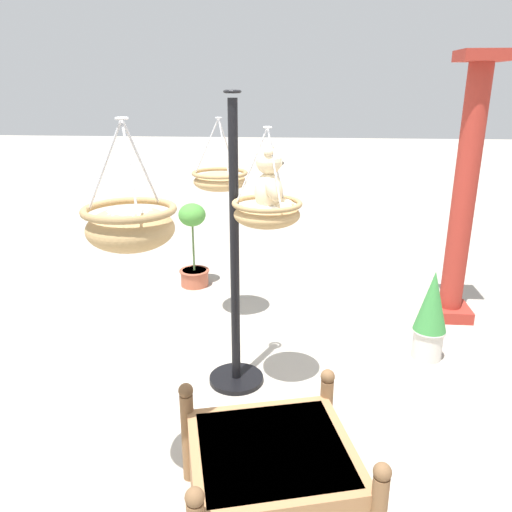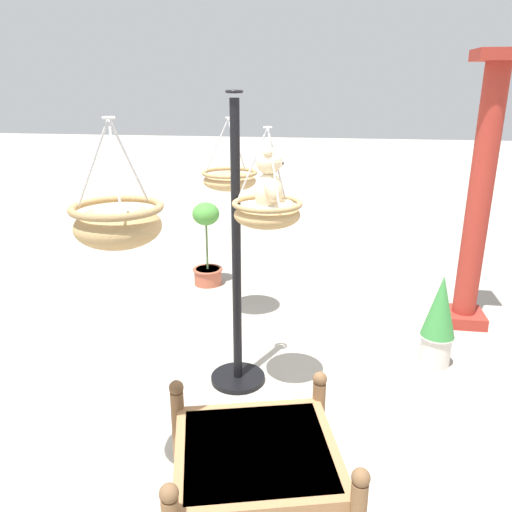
{
  "view_description": "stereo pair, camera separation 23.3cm",
  "coord_description": "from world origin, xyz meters",
  "px_view_note": "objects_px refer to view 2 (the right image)",
  "views": [
    {
      "loc": [
        3.42,
        0.34,
        2.31
      ],
      "look_at": [
        -0.01,
        0.05,
        1.14
      ],
      "focal_mm": 35.78,
      "sensor_mm": 36.0,
      "label": 1
    },
    {
      "loc": [
        3.39,
        0.57,
        2.31
      ],
      "look_at": [
        -0.01,
        0.05,
        1.14
      ],
      "focal_mm": 35.78,
      "sensor_mm": 36.0,
      "label": 2
    }
  ],
  "objects_px": {
    "hanging_basket_left_high": "(230,179)",
    "hanging_basket_right_low": "(118,223)",
    "hanging_basket_with_teddy": "(267,212)",
    "wooden_planter_box": "(257,482)",
    "potted_plant_tall_leafy": "(207,245)",
    "display_pole_central": "(237,303)",
    "potted_plant_flowering_red": "(439,320)",
    "teddy_bear": "(271,184)",
    "greenhouse_pillar_left": "(479,202)"
  },
  "relations": [
    {
      "from": "teddy_bear",
      "to": "potted_plant_flowering_red",
      "type": "relative_size",
      "value": 0.56
    },
    {
      "from": "wooden_planter_box",
      "to": "hanging_basket_right_low",
      "type": "bearing_deg",
      "value": -97.39
    },
    {
      "from": "display_pole_central",
      "to": "wooden_planter_box",
      "type": "bearing_deg",
      "value": 14.71
    },
    {
      "from": "hanging_basket_right_low",
      "to": "wooden_planter_box",
      "type": "distance_m",
      "value": 1.56
    },
    {
      "from": "teddy_bear",
      "to": "wooden_planter_box",
      "type": "distance_m",
      "value": 1.86
    },
    {
      "from": "greenhouse_pillar_left",
      "to": "wooden_planter_box",
      "type": "distance_m",
      "value": 3.4
    },
    {
      "from": "potted_plant_flowering_red",
      "to": "potted_plant_tall_leafy",
      "type": "height_order",
      "value": "potted_plant_tall_leafy"
    },
    {
      "from": "hanging_basket_with_teddy",
      "to": "teddy_bear",
      "type": "relative_size",
      "value": 1.51
    },
    {
      "from": "greenhouse_pillar_left",
      "to": "display_pole_central",
      "type": "bearing_deg",
      "value": -55.93
    },
    {
      "from": "hanging_basket_left_high",
      "to": "potted_plant_tall_leafy",
      "type": "height_order",
      "value": "hanging_basket_left_high"
    },
    {
      "from": "potted_plant_tall_leafy",
      "to": "greenhouse_pillar_left",
      "type": "bearing_deg",
      "value": 77.19
    },
    {
      "from": "teddy_bear",
      "to": "greenhouse_pillar_left",
      "type": "xyz_separation_m",
      "value": [
        -1.54,
        1.79,
        -0.41
      ]
    },
    {
      "from": "hanging_basket_right_low",
      "to": "wooden_planter_box",
      "type": "relative_size",
      "value": 0.56
    },
    {
      "from": "wooden_planter_box",
      "to": "potted_plant_tall_leafy",
      "type": "relative_size",
      "value": 1.12
    },
    {
      "from": "hanging_basket_left_high",
      "to": "potted_plant_tall_leafy",
      "type": "distance_m",
      "value": 1.42
    },
    {
      "from": "hanging_basket_with_teddy",
      "to": "teddy_bear",
      "type": "height_order",
      "value": "hanging_basket_with_teddy"
    },
    {
      "from": "hanging_basket_right_low",
      "to": "potted_plant_flowering_red",
      "type": "xyz_separation_m",
      "value": [
        -1.8,
        1.97,
        -1.25
      ]
    },
    {
      "from": "teddy_bear",
      "to": "greenhouse_pillar_left",
      "type": "relative_size",
      "value": 0.18
    },
    {
      "from": "wooden_planter_box",
      "to": "potted_plant_tall_leafy",
      "type": "distance_m",
      "value": 3.59
    },
    {
      "from": "teddy_bear",
      "to": "hanging_basket_right_low",
      "type": "distance_m",
      "value": 1.29
    },
    {
      "from": "display_pole_central",
      "to": "hanging_basket_left_high",
      "type": "height_order",
      "value": "display_pole_central"
    },
    {
      "from": "wooden_planter_box",
      "to": "potted_plant_flowering_red",
      "type": "bearing_deg",
      "value": 146.12
    },
    {
      "from": "greenhouse_pillar_left",
      "to": "wooden_planter_box",
      "type": "height_order",
      "value": "greenhouse_pillar_left"
    },
    {
      "from": "display_pole_central",
      "to": "greenhouse_pillar_left",
      "type": "bearing_deg",
      "value": 124.07
    },
    {
      "from": "teddy_bear",
      "to": "wooden_planter_box",
      "type": "bearing_deg",
      "value": 4.17
    },
    {
      "from": "potted_plant_flowering_red",
      "to": "hanging_basket_right_low",
      "type": "bearing_deg",
      "value": -47.56
    },
    {
      "from": "teddy_bear",
      "to": "hanging_basket_with_teddy",
      "type": "bearing_deg",
      "value": -90.0
    },
    {
      "from": "potted_plant_tall_leafy",
      "to": "display_pole_central",
      "type": "bearing_deg",
      "value": 20.22
    },
    {
      "from": "teddy_bear",
      "to": "potted_plant_tall_leafy",
      "type": "xyz_separation_m",
      "value": [
        -2.18,
        -1.02,
        -1.17
      ]
    },
    {
      "from": "hanging_basket_with_teddy",
      "to": "potted_plant_flowering_red",
      "type": "height_order",
      "value": "hanging_basket_with_teddy"
    },
    {
      "from": "teddy_bear",
      "to": "potted_plant_tall_leafy",
      "type": "height_order",
      "value": "teddy_bear"
    },
    {
      "from": "wooden_planter_box",
      "to": "hanging_basket_left_high",
      "type": "bearing_deg",
      "value": -165.72
    },
    {
      "from": "potted_plant_flowering_red",
      "to": "potted_plant_tall_leafy",
      "type": "bearing_deg",
      "value": -122.47
    },
    {
      "from": "hanging_basket_with_teddy",
      "to": "hanging_basket_left_high",
      "type": "distance_m",
      "value": 1.36
    },
    {
      "from": "display_pole_central",
      "to": "teddy_bear",
      "type": "distance_m",
      "value": 1.02
    },
    {
      "from": "display_pole_central",
      "to": "wooden_planter_box",
      "type": "distance_m",
      "value": 1.49
    },
    {
      "from": "display_pole_central",
      "to": "hanging_basket_right_low",
      "type": "distance_m",
      "value": 1.65
    },
    {
      "from": "hanging_basket_left_high",
      "to": "wooden_planter_box",
      "type": "height_order",
      "value": "hanging_basket_left_high"
    },
    {
      "from": "hanging_basket_left_high",
      "to": "hanging_basket_with_teddy",
      "type": "bearing_deg",
      "value": 22.53
    },
    {
      "from": "wooden_planter_box",
      "to": "potted_plant_flowering_red",
      "type": "relative_size",
      "value": 1.38
    },
    {
      "from": "potted_plant_flowering_red",
      "to": "teddy_bear",
      "type": "bearing_deg",
      "value": -63.93
    },
    {
      "from": "hanging_basket_with_teddy",
      "to": "wooden_planter_box",
      "type": "distance_m",
      "value": 1.72
    },
    {
      "from": "hanging_basket_with_teddy",
      "to": "hanging_basket_right_low",
      "type": "height_order",
      "value": "hanging_basket_right_low"
    },
    {
      "from": "hanging_basket_with_teddy",
      "to": "wooden_planter_box",
      "type": "relative_size",
      "value": 0.61
    },
    {
      "from": "potted_plant_tall_leafy",
      "to": "potted_plant_flowering_red",
      "type": "bearing_deg",
      "value": 57.53
    },
    {
      "from": "hanging_basket_with_teddy",
      "to": "potted_plant_tall_leafy",
      "type": "distance_m",
      "value": 2.59
    },
    {
      "from": "wooden_planter_box",
      "to": "potted_plant_tall_leafy",
      "type": "height_order",
      "value": "potted_plant_tall_leafy"
    },
    {
      "from": "greenhouse_pillar_left",
      "to": "potted_plant_flowering_red",
      "type": "relative_size",
      "value": 3.18
    },
    {
      "from": "potted_plant_flowering_red",
      "to": "hanging_basket_left_high",
      "type": "bearing_deg",
      "value": -107.11
    },
    {
      "from": "hanging_basket_left_high",
      "to": "hanging_basket_right_low",
      "type": "bearing_deg",
      "value": -1.66
    }
  ]
}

